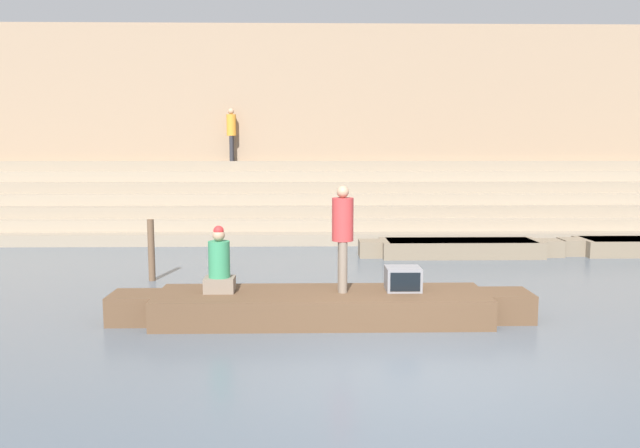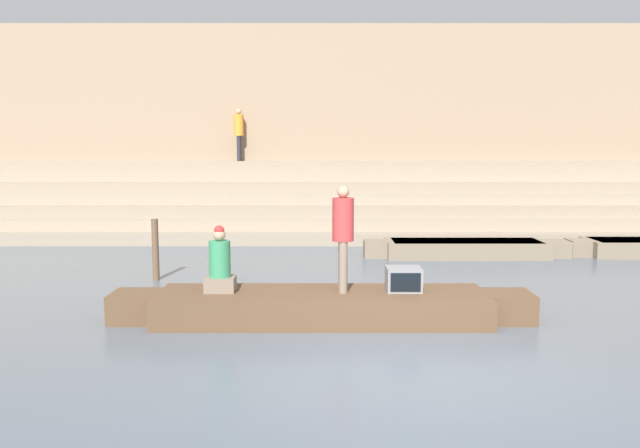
# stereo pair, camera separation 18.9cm
# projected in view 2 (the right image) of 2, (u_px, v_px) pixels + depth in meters

# --- Properties ---
(ground_plane) EXTENTS (120.00, 120.00, 0.00)m
(ground_plane) POSITION_uv_depth(u_px,v_px,m) (410.00, 370.00, 7.41)
(ground_plane) COLOR #4C5660
(ghat_steps) EXTENTS (36.00, 4.20, 2.18)m
(ghat_steps) POSITION_uv_depth(u_px,v_px,m) (354.00, 208.00, 19.18)
(ghat_steps) COLOR gray
(ghat_steps) RESTS_ON ground
(back_wall) EXTENTS (34.20, 1.28, 6.57)m
(back_wall) POSITION_uv_depth(u_px,v_px,m) (351.00, 128.00, 20.95)
(back_wall) COLOR #937A60
(back_wall) RESTS_ON ground
(rowboat_main) EXTENTS (6.39, 1.42, 0.44)m
(rowboat_main) POSITION_uv_depth(u_px,v_px,m) (320.00, 306.00, 9.49)
(rowboat_main) COLOR brown
(rowboat_main) RESTS_ON ground
(person_standing) EXTENTS (0.33, 0.33, 1.62)m
(person_standing) POSITION_uv_depth(u_px,v_px,m) (341.00, 231.00, 9.43)
(person_standing) COLOR #756656
(person_standing) RESTS_ON rowboat_main
(person_rowing) EXTENTS (0.46, 0.36, 1.02)m
(person_rowing) POSITION_uv_depth(u_px,v_px,m) (218.00, 265.00, 9.48)
(person_rowing) COLOR #756656
(person_rowing) RESTS_ON rowboat_main
(tv_set) EXTENTS (0.53, 0.47, 0.36)m
(tv_set) POSITION_uv_depth(u_px,v_px,m) (402.00, 279.00, 9.57)
(tv_set) COLOR slate
(tv_set) RESTS_ON rowboat_main
(moored_boat_shore) EXTENTS (4.91, 1.09, 0.40)m
(moored_boat_shore) POSITION_uv_depth(u_px,v_px,m) (464.00, 248.00, 15.01)
(moored_boat_shore) COLOR #756651
(moored_boat_shore) RESTS_ON ground
(mooring_post) EXTENTS (0.13, 0.13, 1.22)m
(mooring_post) POSITION_uv_depth(u_px,v_px,m) (154.00, 250.00, 12.34)
(mooring_post) COLOR brown
(mooring_post) RESTS_ON ground
(person_on_steps) EXTENTS (0.30, 0.30, 1.68)m
(person_on_steps) POSITION_uv_depth(u_px,v_px,m) (237.00, 131.00, 20.06)
(person_on_steps) COLOR #28282D
(person_on_steps) RESTS_ON ghat_steps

